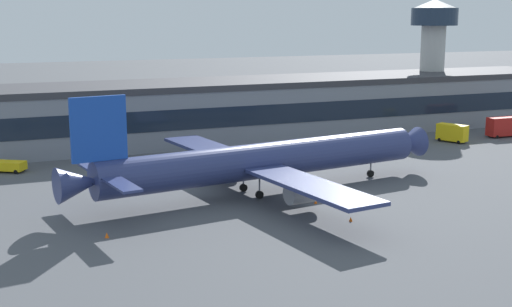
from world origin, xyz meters
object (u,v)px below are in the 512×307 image
Objects in this scene: pushback_tractor at (10,166)px; stair_truck at (452,132)px; airliner at (261,161)px; catering_truck at (504,126)px; traffic_cone_1 at (107,235)px; traffic_cone_2 at (351,219)px; belt_loader at (397,144)px; control_tower at (433,45)px; traffic_cone_0 at (316,201)px.

stair_truck is at bearing -3.38° from pushback_tractor.
airliner reaches higher than catering_truck.
traffic_cone_2 is at bearing -9.64° from traffic_cone_1.
belt_loader is (36.41, 20.40, -3.61)m from airliner.
traffic_cone_2 is (-59.74, -40.45, -2.00)m from catering_truck.
belt_loader is at bearing 27.99° from traffic_cone_1.
catering_truck is at bearing -86.82° from control_tower.
stair_truck is at bearing -177.29° from catering_truck.
pushback_tractor is (-97.32, 4.28, -1.24)m from catering_truck.
stair_truck is at bearing 24.90° from traffic_cone_1.
airliner is 27.15m from traffic_cone_1.
belt_loader reaches higher than traffic_cone_2.
traffic_cone_0 is (-46.13, -30.79, -1.70)m from stair_truck.
catering_truck is at bearing 21.75° from traffic_cone_1.
traffic_cone_1 is 1.10× the size of traffic_cone_2.
catering_truck is 13.14× the size of traffic_cone_0.
belt_loader is (-28.45, -3.34, -1.14)m from catering_truck.
control_tower is 99.43m from pushback_tractor.
belt_loader is at bearing 41.68° from traffic_cone_0.
airliner is at bearing 107.04° from traffic_cone_2.
catering_truck reaches higher than traffic_cone_1.
catering_truck reaches higher than traffic_cone_2.
airliner reaches higher than stair_truck.
stair_truck is 0.96× the size of belt_loader.
airliner reaches higher than traffic_cone_2.
pushback_tractor is at bearing 136.23° from traffic_cone_0.
pushback_tractor reaches higher than traffic_cone_0.
stair_truck reaches higher than traffic_cone_0.
stair_truck reaches higher than traffic_cone_1.
airliner is 106.47× the size of traffic_cone_0.
pushback_tractor is at bearing 176.62° from stair_truck.
belt_loader is at bearing 49.86° from traffic_cone_2.
traffic_cone_1 is at bearing -78.09° from pushback_tractor.
traffic_cone_1 is (-24.07, -11.75, -4.45)m from airliner.
pushback_tractor is at bearing 101.91° from traffic_cone_1.
traffic_cone_1 is at bearing -152.01° from belt_loader.
catering_truck is at bearing 34.10° from traffic_cone_2.
control_tower is at bearing 34.12° from traffic_cone_1.
catering_truck is (13.88, 0.66, 0.31)m from stair_truck.
pushback_tractor reaches higher than traffic_cone_1.
traffic_cone_2 is at bearing -49.96° from pushback_tractor.
catering_truck is (1.32, -23.87, -15.70)m from control_tower.
catering_truck reaches higher than traffic_cone_0.
catering_truck reaches higher than pushback_tractor.
catering_truck is 67.79m from traffic_cone_0.
traffic_cone_0 is at bearing 7.95° from traffic_cone_1.
catering_truck is at bearing -2.52° from pushback_tractor.
belt_loader is at bearing 29.26° from airliner.
stair_truck is (-12.56, -24.53, -16.01)m from control_tower.
traffic_cone_1 reaches higher than traffic_cone_0.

